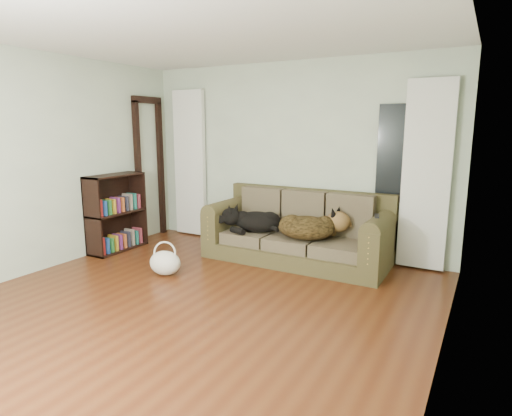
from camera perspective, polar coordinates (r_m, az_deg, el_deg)
The scene contains 15 objects.
floor at distance 4.24m, azimuth -10.16°, elevation -13.47°, with size 5.00×5.00×0.00m, color #441D0C.
ceiling at distance 3.96m, azimuth -11.53°, elevation 23.25°, with size 5.00×5.00×0.00m, color white.
wall_back at distance 6.02m, azimuth 4.64°, elevation 6.71°, with size 4.50×0.04×2.60m, color beige.
wall_left at distance 5.60m, azimuth -28.89°, elevation 5.07°, with size 0.04×5.00×2.60m, color beige.
wall_right at distance 3.01m, azimuth 24.33°, elevation 1.52°, with size 0.04×5.00×2.60m, color beige.
curtain_left at distance 6.85m, azimuth -8.80°, elevation 5.87°, with size 0.55×0.08×2.25m, color silver.
curtain_right at distance 5.47m, azimuth 21.74°, elevation 3.96°, with size 0.55×0.08×2.25m, color silver.
window_pane at distance 5.55m, azimuth 18.39°, elevation 6.87°, with size 0.50×0.03×1.20m, color black.
door_casing at distance 6.90m, azimuth -13.96°, elevation 4.88°, with size 0.07×0.60×2.10m, color black.
sofa at distance 5.55m, azimuth 5.36°, elevation -2.56°, with size 2.35×1.01×0.96m, color #453F22.
dog_black_lab at distance 5.70m, azimuth -0.18°, elevation -1.84°, with size 0.65×0.45×0.27m, color black.
dog_shepherd at distance 5.35m, azimuth 7.21°, elevation -2.66°, with size 0.74×0.52×0.33m, color black.
tv_remote at distance 5.05m, azimuth 15.81°, elevation -1.02°, with size 0.05×0.18×0.02m, color black.
tote_bag at distance 5.20m, azimuth -12.03°, elevation -7.00°, with size 0.39×0.30×0.29m, color silver.
bookshelf at distance 6.32m, azimuth -18.10°, elevation -0.92°, with size 0.32×0.86×1.08m, color black.
Camera 1 is at (2.48, -2.97, 1.74)m, focal length 30.00 mm.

